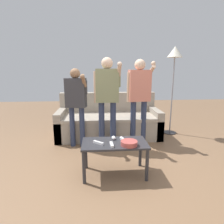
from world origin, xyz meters
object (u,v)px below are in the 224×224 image
(floor_lamp, at_px, (175,60))
(game_remote_wand_spare, at_px, (98,143))
(game_remote_nunchuk, at_px, (114,138))
(game_remote_wand_far, at_px, (123,140))
(coffee_table, at_px, (115,147))
(game_remote_wand_near, at_px, (112,145))
(player_center, at_px, (107,92))
(couch, at_px, (109,122))
(snack_bowl, at_px, (129,143))
(player_left, at_px, (76,99))
(player_right, at_px, (139,92))

(floor_lamp, bearing_deg, game_remote_wand_spare, -134.06)
(game_remote_nunchuk, bearing_deg, game_remote_wand_far, -23.49)
(coffee_table, bearing_deg, game_remote_wand_near, -112.73)
(game_remote_wand_spare, bearing_deg, player_center, 80.46)
(couch, relative_size, player_center, 1.32)
(game_remote_nunchuk, bearing_deg, floor_lamp, 47.40)
(game_remote_wand_near, bearing_deg, game_remote_nunchuk, 78.97)
(game_remote_wand_near, bearing_deg, coffee_table, 67.27)
(game_remote_wand_near, bearing_deg, floor_lamp, 50.40)
(couch, xyz_separation_m, floor_lamp, (1.38, 0.03, 1.30))
(game_remote_wand_near, bearing_deg, game_remote_wand_spare, 154.96)
(player_center, xyz_separation_m, game_remote_wand_near, (-0.00, -1.09, -0.54))
(floor_lamp, bearing_deg, snack_bowl, -124.90)
(floor_lamp, xyz_separation_m, player_center, (-1.44, -0.65, -0.59))
(player_center, xyz_separation_m, game_remote_wand_far, (0.16, -0.92, -0.54))
(snack_bowl, height_order, game_remote_wand_near, snack_bowl)
(couch, distance_m, player_center, 0.94)
(game_remote_wand_near, xyz_separation_m, game_remote_wand_spare, (-0.17, 0.08, -0.00))
(game_remote_nunchuk, distance_m, player_left, 1.16)
(coffee_table, bearing_deg, game_remote_nunchuk, 91.77)
(snack_bowl, xyz_separation_m, game_remote_wand_near, (-0.22, 0.01, -0.01))
(player_right, bearing_deg, game_remote_wand_near, -116.30)
(player_right, xyz_separation_m, game_remote_wand_near, (-0.60, -1.21, -0.52))
(floor_lamp, xyz_separation_m, player_left, (-1.99, -0.61, -0.71))
(player_center, relative_size, player_right, 1.01)
(floor_lamp, relative_size, player_center, 1.16)
(player_center, distance_m, player_right, 0.61)
(player_left, relative_size, player_right, 0.90)
(player_center, bearing_deg, couch, 84.83)
(snack_bowl, bearing_deg, game_remote_wand_far, 107.60)
(game_remote_wand_near, relative_size, game_remote_wand_far, 0.94)
(player_center, relative_size, game_remote_wand_near, 10.45)
(coffee_table, distance_m, game_remote_wand_far, 0.16)
(couch, height_order, game_remote_wand_near, couch)
(player_left, bearing_deg, game_remote_wand_far, -53.37)
(game_remote_wand_spare, bearing_deg, game_remote_nunchuk, 34.08)
(snack_bowl, relative_size, game_remote_nunchuk, 2.43)
(couch, bearing_deg, snack_bowl, -84.54)
(couch, relative_size, game_remote_nunchuk, 24.08)
(game_remote_wand_far, bearing_deg, floor_lamp, 51.01)
(game_remote_nunchuk, bearing_deg, game_remote_wand_near, -101.03)
(player_left, bearing_deg, game_remote_wand_spare, -70.06)
(floor_lamp, bearing_deg, player_center, -155.75)
(game_remote_nunchuk, height_order, player_center, player_center)
(couch, distance_m, game_remote_nunchuk, 1.50)
(floor_lamp, bearing_deg, game_remote_wand_far, -128.99)
(player_left, bearing_deg, game_remote_nunchuk, -56.91)
(snack_bowl, distance_m, game_remote_wand_spare, 0.40)
(coffee_table, relative_size, game_remote_nunchuk, 9.80)
(player_left, bearing_deg, player_center, -4.30)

